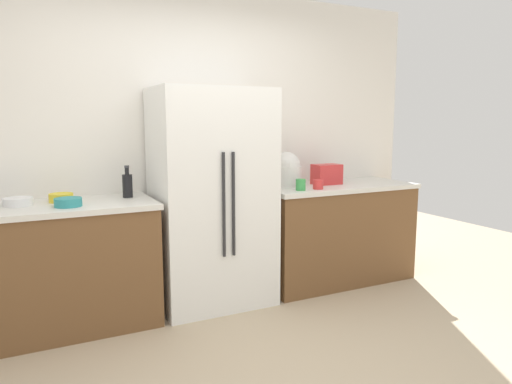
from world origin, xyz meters
TOP-DOWN VIEW (x-y plane):
  - ground_plane at (0.00, 0.00)m, footprint 9.34×9.34m
  - kitchen_back_panel at (0.00, 1.73)m, footprint 4.67×0.10m
  - counter_left at (-1.18, 1.34)m, footprint 1.56×0.68m
  - counter_right at (1.34, 1.34)m, footprint 1.49×0.68m
  - refrigerator at (0.10, 1.33)m, footprint 0.93×0.68m
  - toaster at (1.28, 1.39)m, footprint 0.26×0.17m
  - rice_cooker at (0.86, 1.43)m, footprint 0.28×0.28m
  - bottle_b at (-0.56, 1.43)m, footprint 0.08×0.08m
  - cup_a at (0.84, 1.16)m, footprint 0.08×0.08m
  - cup_b at (1.02, 1.16)m, footprint 0.09×0.09m
  - bowl_a at (-1.01, 1.22)m, footprint 0.19×0.19m
  - bowl_b at (-1.33, 1.41)m, footprint 0.20×0.20m
  - bowl_c at (-1.04, 1.44)m, footprint 0.17×0.17m

SIDE VIEW (x-z plane):
  - ground_plane at x=0.00m, z-range 0.00..0.00m
  - counter_left at x=-1.18m, z-range 0.00..0.93m
  - counter_right at x=1.34m, z-range 0.00..0.93m
  - refrigerator at x=0.10m, z-range 0.00..1.78m
  - bowl_b at x=-1.33m, z-range 0.93..0.98m
  - bowl_a at x=-1.01m, z-range 0.93..0.99m
  - bowl_c at x=-1.04m, z-range 0.93..0.99m
  - cup_b at x=1.02m, z-range 0.93..1.01m
  - cup_a at x=0.84m, z-range 0.93..1.02m
  - toaster at x=1.28m, z-range 0.93..1.12m
  - bottle_b at x=-0.56m, z-range 0.90..1.15m
  - rice_cooker at x=0.86m, z-range 0.91..1.23m
  - kitchen_back_panel at x=0.00m, z-range 0.00..2.64m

